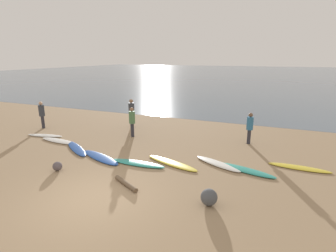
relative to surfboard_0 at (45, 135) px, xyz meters
name	(u,v)px	position (x,y,z in m)	size (l,w,h in m)	color
ground_plane	(193,125)	(6.58, 5.78, -0.13)	(120.00, 120.00, 0.20)	#997C5B
ocean_water	(256,74)	(6.58, 56.67, -0.03)	(140.00, 100.00, 0.01)	slate
surfboard_0	(45,135)	(0.00, 0.00, 0.00)	(2.04, 0.46, 0.07)	white
surfboard_1	(59,141)	(1.41, -0.45, 0.01)	(2.33, 0.51, 0.08)	white
surfboard_2	(76,148)	(3.02, -1.01, 0.01)	(2.45, 0.47, 0.09)	#1E479E
surfboard_3	(101,157)	(4.73, -1.51, 0.01)	(2.41, 0.58, 0.08)	#1E479E
surfboard_4	(138,163)	(6.51, -1.49, 0.02)	(2.33, 0.51, 0.10)	teal
surfboard_5	(172,163)	(7.76, -0.92, 0.01)	(2.49, 0.52, 0.08)	yellow
surfboard_6	(218,164)	(9.49, -0.30, 0.01)	(2.13, 0.49, 0.10)	white
surfboard_7	(244,170)	(10.55, -0.49, 0.01)	(2.37, 0.50, 0.09)	teal
surfboard_8	(299,168)	(12.48, 0.54, 0.00)	(2.24, 0.47, 0.07)	yellow
person_0	(131,111)	(3.46, 3.39, 0.98)	(0.35, 0.35, 1.73)	#2D2D38
person_1	(42,113)	(-1.38, 1.19, 0.92)	(0.33, 0.33, 1.62)	#2D2D38
person_2	(250,126)	(10.35, 2.87, 0.89)	(0.32, 0.32, 1.56)	#2D2D38
person_3	(132,120)	(4.45, 1.72, 0.91)	(0.32, 0.32, 1.60)	#2D2D38
driftwood_log	(126,184)	(7.01, -3.20, 0.04)	(0.15, 0.15, 1.24)	brown
beach_rock_near	(209,197)	(9.86, -3.30, 0.21)	(0.49, 0.49, 0.49)	#484C51
beach_rock_far	(57,166)	(3.99, -3.15, 0.14)	(0.35, 0.35, 0.35)	#564C51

